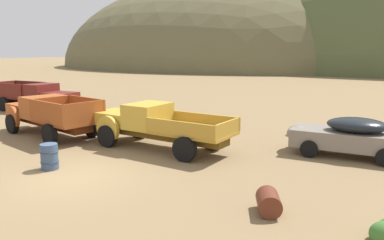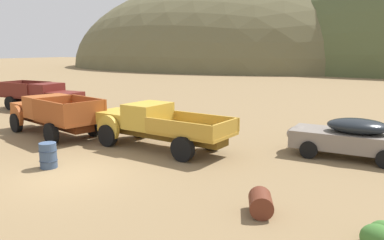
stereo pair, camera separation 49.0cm
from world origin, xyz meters
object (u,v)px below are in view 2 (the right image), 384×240
Objects in this scene: car_primer_gray at (346,137)px; oil_drum_spare at (48,155)px; truck_faded_yellow at (150,124)px; truck_oxide_orange at (49,113)px; truck_oxblood at (46,96)px; oil_drum_tipped at (261,203)px.

car_primer_gray is 11.21m from oil_drum_spare.
truck_faded_yellow is at bearing 68.54° from oil_drum_spare.
truck_faded_yellow is at bearing -163.70° from truck_oxide_orange.
truck_oxblood reaches higher than oil_drum_tipped.
truck_oxide_orange is at bearing 159.14° from oil_drum_tipped.
truck_faded_yellow is 4.49m from oil_drum_spare.
truck_oxide_orange reaches higher than truck_faded_yellow.
oil_drum_spare is at bearing 152.50° from truck_oxide_orange.
truck_oxide_orange is 13.83m from car_primer_gray.
oil_drum_spare is (-7.87, 0.45, 0.16)m from oil_drum_tipped.
oil_drum_spare is at bearing 36.00° from car_primer_gray.
oil_drum_spare is (10.03, -9.33, -0.56)m from truck_oxblood.
car_primer_gray is 5.09× the size of oil_drum_spare.
truck_oxblood is at bearing -6.51° from car_primer_gray.
oil_drum_tipped is (17.90, -9.78, -0.72)m from truck_oxblood.
truck_oxide_orange reaches higher than oil_drum_tipped.
truck_oxide_orange is 13.05m from oil_drum_tipped.
car_primer_gray reaches higher than oil_drum_spare.
truck_faded_yellow is at bearing -21.72° from truck_oxblood.
truck_oxblood is at bearing -15.58° from truck_faded_yellow.
truck_faded_yellow reaches higher than oil_drum_spare.
oil_drum_tipped is at bearing 151.99° from truck_faded_yellow.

